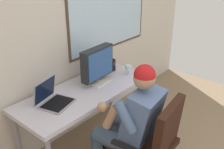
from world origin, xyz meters
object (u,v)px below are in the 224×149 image
object	(u,v)px
office_chair	(154,138)
desk_speaker	(112,65)
crt_monitor	(97,64)
desk	(86,95)
wine_glass	(128,68)
person_seated	(130,120)
laptop	(52,97)

from	to	relation	value
office_chair	desk_speaker	size ratio (longest dim) A/B	6.21
crt_monitor	desk_speaker	world-z (taller)	crt_monitor
office_chair	crt_monitor	world-z (taller)	crt_monitor
desk	wine_glass	bearing A→B (deg)	-11.26
office_chair	desk_speaker	world-z (taller)	office_chair
desk	person_seated	distance (m)	0.65
laptop	desk_speaker	distance (m)	0.99
desk	office_chair	bearing A→B (deg)	-91.98
laptop	desk_speaker	bearing A→B (deg)	3.45
office_chair	desk_speaker	distance (m)	1.21
laptop	desk	bearing A→B (deg)	-7.80
desk	person_seated	bearing A→B (deg)	-95.17
desk	crt_monitor	bearing A→B (deg)	7.76
person_seated	desk_speaker	bearing A→B (deg)	49.99
laptop	wine_glass	distance (m)	1.03
crt_monitor	desk	bearing A→B (deg)	-172.24
office_chair	crt_monitor	bearing A→B (deg)	74.63
desk	crt_monitor	size ratio (longest dim) A/B	3.48
office_chair	person_seated	world-z (taller)	person_seated
desk	laptop	size ratio (longest dim) A/B	4.23
wine_glass	laptop	bearing A→B (deg)	170.12
office_chair	laptop	distance (m)	1.05
office_chair	crt_monitor	size ratio (longest dim) A/B	2.10
person_seated	desk_speaker	xyz separation A→B (m)	(0.64, 0.76, 0.15)
crt_monitor	office_chair	bearing A→B (deg)	-105.37
desk	laptop	bearing A→B (deg)	172.20
wine_glass	person_seated	bearing A→B (deg)	-141.86
laptop	person_seated	bearing A→B (deg)	-63.31
office_chair	laptop	bearing A→B (deg)	111.77
crt_monitor	desk_speaker	distance (m)	0.39
desk	desk_speaker	xyz separation A→B (m)	(0.58, 0.12, 0.15)
wine_glass	desk_speaker	distance (m)	0.24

